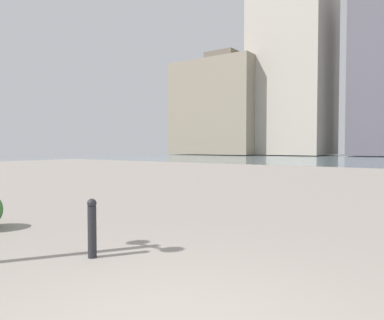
# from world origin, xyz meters

# --- Properties ---
(building_annex) EXTENTS (13.63, 14.51, 37.23)m
(building_annex) POSITION_xyz_m (23.19, -66.69, 18.62)
(building_annex) COLOR #B2A899
(building_annex) RESTS_ON ground
(building_highrise) EXTENTS (17.76, 14.16, 20.82)m
(building_highrise) POSITION_xyz_m (36.54, -62.98, 9.38)
(building_highrise) COLOR gray
(building_highrise) RESTS_ON ground
(bollard_near) EXTENTS (0.13, 0.13, 0.82)m
(bollard_near) POSITION_xyz_m (2.26, -1.09, 0.43)
(bollard_near) COLOR #232328
(bollard_near) RESTS_ON ground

